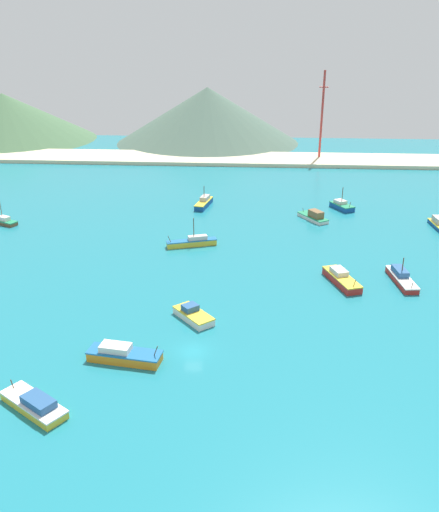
{
  "coord_description": "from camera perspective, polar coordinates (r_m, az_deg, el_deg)",
  "views": [
    {
      "loc": [
        8.25,
        -65.39,
        41.92
      ],
      "look_at": [
        1.44,
        33.58,
        0.83
      ],
      "focal_mm": 38.08,
      "sensor_mm": 36.0,
      "label": 1
    }
  ],
  "objects": [
    {
      "name": "ground",
      "position": [
        104.62,
        -0.92,
        -1.27
      ],
      "size": [
        260.0,
        280.0,
        0.5
      ],
      "color": "teal"
    },
    {
      "name": "fishing_boat_1",
      "position": [
        100.0,
        12.68,
        -2.33
      ],
      "size": [
        6.15,
        10.6,
        2.87
      ],
      "color": "red",
      "rests_on": "ground"
    },
    {
      "name": "fishing_boat_3",
      "position": [
        85.82,
        -2.79,
        -6.18
      ],
      "size": [
        7.28,
        7.76,
        2.19
      ],
      "color": "silver",
      "rests_on": "ground"
    },
    {
      "name": "fishing_boat_5",
      "position": [
        103.42,
        18.56,
        -2.16
      ],
      "size": [
        3.82,
        10.7,
        4.65
      ],
      "color": "red",
      "rests_on": "ground"
    },
    {
      "name": "fishing_boat_6",
      "position": [
        132.38,
        9.88,
        4.12
      ],
      "size": [
        7.15,
        9.02,
        2.56
      ],
      "color": "silver",
      "rests_on": "ground"
    },
    {
      "name": "fishing_boat_7",
      "position": [
        76.78,
        -10.07,
        -10.17
      ],
      "size": [
        10.61,
        4.54,
        2.98
      ],
      "color": "orange",
      "rests_on": "ground"
    },
    {
      "name": "fishing_boat_8",
      "position": [
        114.61,
        -2.85,
        1.47
      ],
      "size": [
        10.73,
        5.08,
        6.13
      ],
      "color": "gold",
      "rests_on": "ground"
    },
    {
      "name": "fishing_boat_9",
      "position": [
        135.22,
        22.1,
        3.12
      ],
      "size": [
        3.21,
        9.07,
        5.99
      ],
      "color": "#14478C",
      "rests_on": "ground"
    },
    {
      "name": "fishing_boat_10",
      "position": [
        142.24,
        12.72,
        5.17
      ],
      "size": [
        6.0,
        7.51,
        5.67
      ],
      "color": "#14478C",
      "rests_on": "ground"
    },
    {
      "name": "fishing_boat_11",
      "position": [
        70.63,
        -18.83,
        -14.52
      ],
      "size": [
        9.77,
        8.06,
        2.22
      ],
      "color": "gold",
      "rests_on": "ground"
    },
    {
      "name": "fishing_boat_12",
      "position": [
        141.15,
        -1.64,
        5.62
      ],
      "size": [
        4.19,
        9.76,
        5.33
      ],
      "color": "#14478C",
      "rests_on": "ground"
    },
    {
      "name": "fishing_boat_13",
      "position": [
        138.08,
        -21.91,
        3.45
      ],
      "size": [
        9.19,
        6.14,
        5.9
      ],
      "color": "brown",
      "rests_on": "ground"
    },
    {
      "name": "beach_strip",
      "position": [
        193.89,
        1.43,
        10.19
      ],
      "size": [
        247.0,
        19.75,
        1.2
      ],
      "primitive_type": "cube",
      "color": "beige",
      "rests_on": "ground"
    },
    {
      "name": "hill_west",
      "position": [
        246.84,
        -21.61,
        13.42
      ],
      "size": [
        72.74,
        72.74,
        18.85
      ],
      "color": "#476B47",
      "rests_on": "ground"
    },
    {
      "name": "hill_central",
      "position": [
        225.87,
        -1.27,
        14.59
      ],
      "size": [
        73.82,
        73.82,
        21.68
      ],
      "color": "#4C6656",
      "rests_on": "ground"
    },
    {
      "name": "radio_tower",
      "position": [
        194.56,
        10.71,
        14.29
      ],
      "size": [
        3.02,
        2.42,
        30.19
      ],
      "color": "#B7332D",
      "rests_on": "ground"
    }
  ]
}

